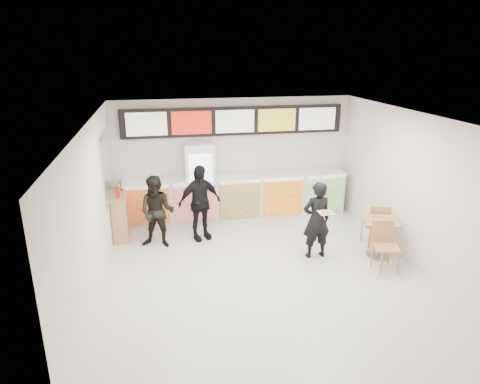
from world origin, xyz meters
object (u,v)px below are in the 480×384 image
object	(u,v)px
customer_mid	(200,203)
customer_main	(317,220)
service_counter	(237,197)
condiment_ledge	(121,216)
drinks_fridge	(200,183)
cafe_table	(380,231)
customer_left	(157,212)

from	to	relation	value
customer_mid	customer_main	bearing A→B (deg)	-50.59
service_counter	condiment_ledge	size ratio (longest dim) A/B	4.56
customer_main	service_counter	bearing A→B (deg)	-66.37
customer_main	drinks_fridge	bearing A→B (deg)	-51.40
customer_main	cafe_table	world-z (taller)	customer_main
customer_left	cafe_table	distance (m)	4.70
drinks_fridge	customer_left	xyz separation A→B (m)	(-1.06, -1.28, -0.20)
cafe_table	condiment_ledge	world-z (taller)	condiment_ledge
customer_mid	cafe_table	xyz separation A→B (m)	(3.55, -1.61, -0.30)
customer_left	customer_main	bearing A→B (deg)	-1.95
drinks_fridge	condiment_ledge	size ratio (longest dim) A/B	1.64
service_counter	condiment_ledge	xyz separation A→B (m)	(-2.82, -0.59, -0.05)
customer_left	cafe_table	world-z (taller)	customer_left
service_counter	customer_main	xyz separation A→B (m)	(1.19, -2.39, 0.24)
customer_main	cafe_table	distance (m)	1.35
service_counter	customer_left	xyz separation A→B (m)	(-1.99, -1.26, 0.23)
customer_main	customer_left	distance (m)	3.38
service_counter	customer_mid	world-z (taller)	customer_mid
customer_left	customer_mid	size ratio (longest dim) A/B	0.92
customer_left	service_counter	bearing A→B (deg)	49.87
customer_left	customer_mid	xyz separation A→B (m)	(0.94, 0.22, 0.07)
service_counter	customer_main	world-z (taller)	customer_main
service_counter	condiment_ledge	world-z (taller)	condiment_ledge
drinks_fridge	condiment_ledge	world-z (taller)	drinks_fridge
customer_left	cafe_table	xyz separation A→B (m)	(4.49, -1.39, -0.24)
customer_mid	condiment_ledge	size ratio (longest dim) A/B	1.42
customer_left	condiment_ledge	world-z (taller)	customer_left
service_counter	customer_mid	size ratio (longest dim) A/B	3.20
condiment_ledge	customer_left	bearing A→B (deg)	-39.05
customer_mid	service_counter	bearing A→B (deg)	24.96
drinks_fridge	service_counter	bearing A→B (deg)	-0.99
service_counter	drinks_fridge	bearing A→B (deg)	179.01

